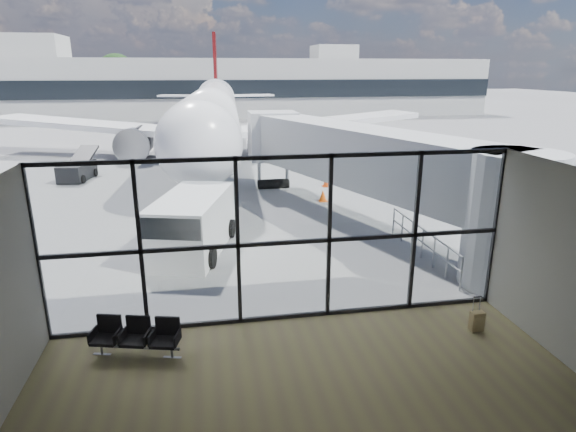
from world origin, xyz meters
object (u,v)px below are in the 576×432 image
object	(u,v)px
seating_row	(137,334)
belt_loader	(78,170)
service_van	(192,224)
airliner	(212,113)
suitcase	(477,321)

from	to	relation	value
seating_row	belt_loader	bearing A→B (deg)	120.59
seating_row	service_van	world-z (taller)	service_van
seating_row	airliner	size ratio (longest dim) A/B	0.05
seating_row	service_van	bearing A→B (deg)	94.16
suitcase	airliner	world-z (taller)	airliner
suitcase	service_van	distance (m)	10.22
service_van	airliner	bearing A→B (deg)	102.10
belt_loader	seating_row	bearing A→B (deg)	-64.36
seating_row	belt_loader	xyz separation A→B (m)	(-5.92, 20.45, 0.09)
seating_row	airliner	distance (m)	29.69
seating_row	suitcase	distance (m)	8.53
airliner	belt_loader	size ratio (longest dim) A/B	9.98
seating_row	airliner	xyz separation A→B (m)	(2.58, 29.45, 2.67)
suitcase	service_van	size ratio (longest dim) A/B	0.18
seating_row	airliner	bearing A→B (deg)	99.44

